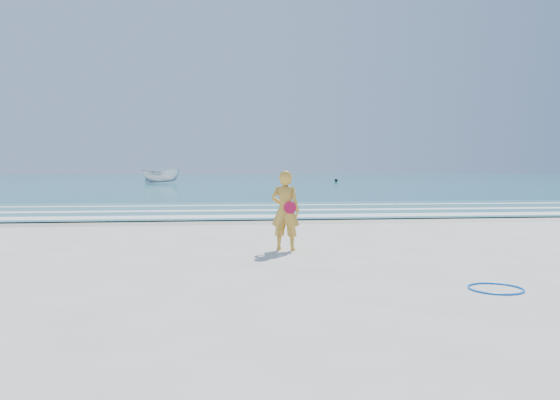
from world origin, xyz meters
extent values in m
plane|color=silver|center=(0.00, 0.00, 0.00)|extent=(400.00, 400.00, 0.00)
cube|color=#B2A893|center=(0.00, 9.00, 0.00)|extent=(400.00, 2.40, 0.00)
cube|color=#19727F|center=(0.00, 105.00, 0.02)|extent=(400.00, 190.00, 0.04)
cube|color=#59B7AD|center=(0.00, 14.00, 0.04)|extent=(400.00, 10.00, 0.01)
cube|color=white|center=(0.00, 10.30, 0.05)|extent=(400.00, 1.40, 0.01)
cube|color=white|center=(0.00, 13.20, 0.05)|extent=(400.00, 0.90, 0.01)
cube|color=white|center=(0.00, 16.50, 0.05)|extent=(400.00, 0.60, 0.01)
torus|color=#0D73F4|center=(2.39, -2.09, 0.01)|extent=(0.91, 0.91, 0.03)
imported|color=silver|center=(-8.55, 59.32, 1.03)|extent=(5.47, 3.70, 1.98)
sphere|color=black|center=(14.80, 64.92, 0.27)|extent=(0.45, 0.45, 0.45)
imported|color=gold|center=(-0.21, 2.16, 0.87)|extent=(0.75, 0.62, 1.75)
cylinder|color=#C8113D|center=(-0.13, 1.98, 0.95)|extent=(0.27, 0.08, 0.27)
camera|label=1|loc=(-1.69, -9.63, 1.77)|focal=35.00mm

